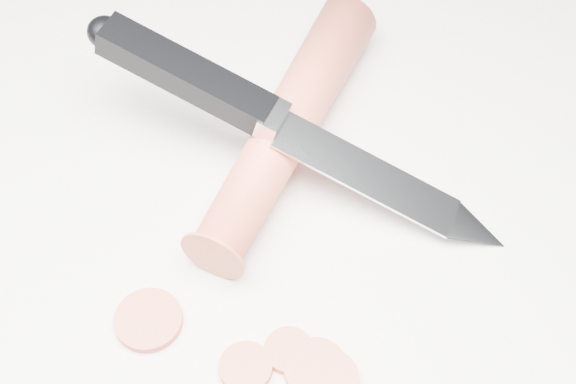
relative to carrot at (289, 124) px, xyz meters
name	(u,v)px	position (x,y,z in m)	size (l,w,h in m)	color
ground	(228,281)	(-0.07, -0.09, -0.02)	(2.40, 2.40, 0.00)	silver
carrot	(289,124)	(0.00, 0.00, 0.00)	(0.04, 0.04, 0.23)	#DB4B35
carrot_slice_3	(327,380)	(-0.04, -0.17, -0.02)	(0.04, 0.04, 0.01)	#C35236
carrot_slice_4	(316,368)	(-0.05, -0.16, -0.02)	(0.04, 0.04, 0.01)	#C35236
carrot_slice_5	(149,320)	(-0.13, -0.10, -0.02)	(0.04, 0.04, 0.01)	#C35236
carrot_slice_6	(246,367)	(-0.08, -0.15, -0.02)	(0.03, 0.03, 0.01)	#C35236
carrot_slice_8	(289,350)	(-0.06, -0.15, -0.02)	(0.03, 0.03, 0.01)	#C35236
kitchen_knife	(296,128)	(0.00, -0.02, 0.02)	(0.23, 0.23, 0.09)	silver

